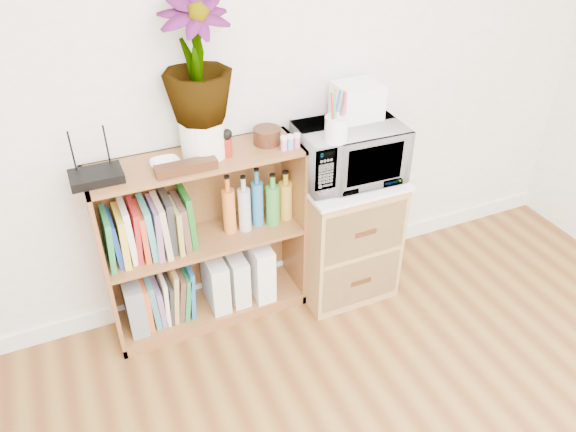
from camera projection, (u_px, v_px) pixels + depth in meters
skirting_board at (262, 273)px, 3.27m from camera, size 4.00×0.02×0.10m
bookshelf at (205, 242)px, 2.80m from camera, size 1.00×0.30×0.95m
wicker_unit at (343, 235)px, 3.07m from camera, size 0.50×0.45×0.70m
microwave at (349, 152)px, 2.77m from camera, size 0.52×0.36×0.28m
pen_cup at (336, 129)px, 2.53m from camera, size 0.11×0.11×0.12m
small_appliance at (357, 101)px, 2.73m from camera, size 0.22×0.18×0.17m
router at (96, 176)px, 2.36m from camera, size 0.22×0.15×0.04m
white_bowl at (165, 165)px, 2.46m from camera, size 0.13×0.13×0.03m
plant_pot at (203, 137)px, 2.52m from camera, size 0.20×0.20×0.17m
potted_plant at (196, 59)px, 2.32m from camera, size 0.30×0.30×0.54m
trinket_box at (186, 167)px, 2.42m from camera, size 0.27×0.07×0.04m
kokeshi_doll at (228, 147)px, 2.53m from camera, size 0.04×0.04×0.09m
wooden_bowl at (267, 136)px, 2.64m from camera, size 0.13×0.13×0.08m
paint_jars at (290, 144)px, 2.60m from camera, size 0.11×0.04×0.06m
file_box at (134, 303)px, 2.82m from camera, size 0.09×0.23×0.29m
magazine_holder_left at (215, 281)px, 2.95m from camera, size 0.09×0.24×0.30m
magazine_holder_mid at (236, 276)px, 2.99m from camera, size 0.09×0.22×0.28m
magazine_holder_right at (258, 267)px, 3.03m from camera, size 0.10×0.26×0.32m
cookbooks at (149, 229)px, 2.63m from camera, size 0.42×0.20×0.29m
liquor_bottles at (268, 198)px, 2.82m from camera, size 0.46×0.07×0.32m
lower_books at (167, 295)px, 2.88m from camera, size 0.26×0.19×0.30m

